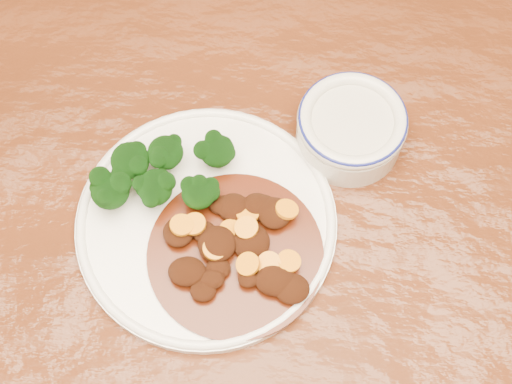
{
  "coord_description": "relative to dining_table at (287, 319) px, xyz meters",
  "views": [
    {
      "loc": [
        -0.03,
        -0.2,
        1.41
      ],
      "look_at": [
        -0.03,
        0.1,
        0.77
      ],
      "focal_mm": 50.0,
      "sensor_mm": 36.0,
      "label": 1
    }
  ],
  "objects": [
    {
      "name": "dinner_plate",
      "position": [
        -0.08,
        0.08,
        0.09
      ],
      "size": [
        0.26,
        0.26,
        0.02
      ],
      "rotation": [
        0.0,
        0.0,
        0.2
      ],
      "color": "white",
      "rests_on": "dining_table"
    },
    {
      "name": "dining_table",
      "position": [
        0.0,
        0.0,
        0.0
      ],
      "size": [
        1.58,
        1.05,
        0.75
      ],
      "rotation": [
        0.0,
        0.0,
        -0.1
      ],
      "color": "#52230E",
      "rests_on": "ground"
    },
    {
      "name": "broccoli_florets",
      "position": [
        -0.13,
        0.12,
        0.12
      ],
      "size": [
        0.14,
        0.08,
        0.04
      ],
      "color": "#5B8947",
      "rests_on": "dinner_plate"
    },
    {
      "name": "dip_bowl",
      "position": [
        0.07,
        0.17,
        0.11
      ],
      "size": [
        0.11,
        0.11,
        0.05
      ],
      "rotation": [
        0.0,
        0.0,
        -0.39
      ],
      "color": "beige",
      "rests_on": "dining_table"
    },
    {
      "name": "mince_stew",
      "position": [
        -0.05,
        0.04,
        0.1
      ],
      "size": [
        0.17,
        0.17,
        0.03
      ],
      "color": "#471307",
      "rests_on": "dinner_plate"
    }
  ]
}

